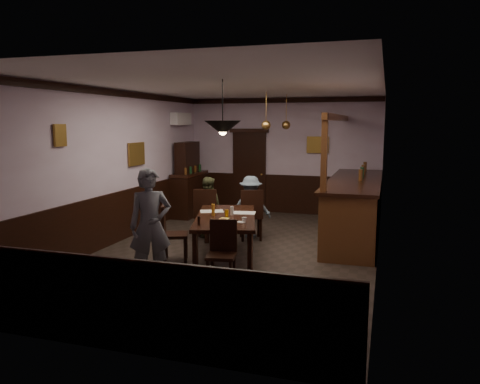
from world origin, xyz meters
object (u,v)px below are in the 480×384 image
at_px(soda_can, 227,213).
at_px(pendant_brass_far, 286,125).
at_px(person_standing, 150,226).
at_px(chair_far_left, 206,212).
at_px(pendant_iron, 223,128).
at_px(coffee_cup, 244,220).
at_px(pendant_brass_mid, 266,125).
at_px(chair_far_right, 251,212).
at_px(chair_near, 222,249).
at_px(person_seated_right, 251,207).
at_px(sideboard, 189,186).
at_px(dining_table, 226,220).
at_px(bar_counter, 355,206).
at_px(chair_side, 170,230).
at_px(person_seated_left, 207,207).

xyz_separation_m(soda_can, pendant_brass_far, (0.31, 3.40, 1.49)).
bearing_deg(pendant_brass_far, person_standing, -101.61).
height_order(chair_far_left, pendant_iron, pendant_iron).
xyz_separation_m(coffee_cup, pendant_brass_mid, (-0.33, 2.66, 1.50)).
relative_size(chair_far_right, coffee_cup, 12.97).
distance_m(chair_far_right, coffee_cup, 1.83).
distance_m(chair_near, person_seated_right, 2.91).
bearing_deg(sideboard, person_standing, -72.80).
height_order(dining_table, chair_near, chair_near).
xyz_separation_m(chair_near, pendant_brass_far, (-0.04, 4.61, 1.78)).
bearing_deg(pendant_brass_mid, dining_table, -93.71).
height_order(sideboard, pendant_brass_mid, pendant_brass_mid).
bearing_deg(person_seated_right, pendant_brass_mid, -111.50).
xyz_separation_m(bar_counter, pendant_brass_far, (-1.69, 0.95, 1.66)).
bearing_deg(chair_far_right, chair_side, 40.90).
height_order(chair_far_left, chair_side, chair_far_left).
relative_size(dining_table, person_seated_right, 1.88).
distance_m(person_seated_right, sideboard, 2.80).
distance_m(person_seated_left, pendant_brass_far, 2.87).
relative_size(person_seated_left, coffee_cup, 15.67).
bearing_deg(pendant_brass_far, pendant_brass_mid, -100.14).
height_order(soda_can, pendant_iron, pendant_iron).
height_order(chair_far_left, person_standing, person_standing).
distance_m(person_seated_right, soda_can, 1.68).
height_order(person_seated_right, pendant_brass_far, pendant_brass_far).
relative_size(dining_table, bar_counter, 0.53).
bearing_deg(pendant_brass_far, dining_table, -95.88).
bearing_deg(person_seated_left, coffee_cup, 123.09).
height_order(chair_near, chair_side, chair_side).
distance_m(coffee_cup, soda_can, 0.57).
relative_size(chair_side, bar_counter, 0.22).
height_order(dining_table, chair_far_left, chair_far_left).
xyz_separation_m(person_seated_left, pendant_brass_far, (1.22, 1.99, 1.67)).
xyz_separation_m(chair_near, person_standing, (-1.04, -0.23, 0.33)).
relative_size(chair_side, soda_can, 8.17).
xyz_separation_m(chair_far_right, coffee_cup, (0.39, -1.77, 0.23)).
distance_m(dining_table, bar_counter, 3.15).
bearing_deg(chair_far_right, dining_table, 64.30).
xyz_separation_m(dining_table, chair_far_right, (0.08, 1.34, -0.12)).
height_order(person_seated_left, coffee_cup, person_seated_left).
height_order(sideboard, pendant_brass_far, pendant_brass_far).
bearing_deg(soda_can, chair_far_right, 88.33).
bearing_deg(chair_far_right, chair_far_left, -5.68).
distance_m(person_seated_right, bar_counter, 2.19).
distance_m(chair_side, person_standing, 1.09).
height_order(chair_far_left, person_seated_left, person_seated_left).
relative_size(soda_can, pendant_brass_mid, 0.15).
bearing_deg(chair_side, chair_far_right, -48.83).
relative_size(chair_far_right, soda_can, 8.65).
bearing_deg(pendant_brass_mid, person_standing, -102.05).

